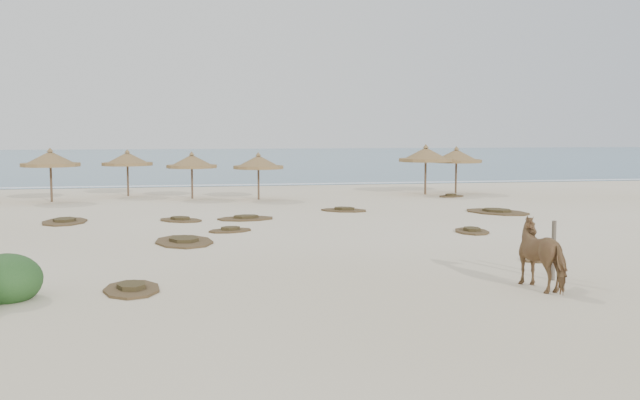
{
  "coord_description": "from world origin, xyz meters",
  "views": [
    {
      "loc": [
        -2.78,
        -19.78,
        3.4
      ],
      "look_at": [
        1.94,
        5.0,
        0.99
      ],
      "focal_mm": 40.0,
      "sensor_mm": 36.0,
      "label": 1
    }
  ],
  "objects": [
    {
      "name": "scrub_4",
      "position": [
        6.79,
        2.83,
        0.05
      ],
      "size": [
        1.34,
        1.86,
        0.16
      ],
      "rotation": [
        0.0,
        0.0,
        1.44
      ],
      "color": "brown",
      "rests_on": "ground"
    },
    {
      "name": "scrub_10",
      "position": [
        10.99,
        15.57,
        0.05
      ],
      "size": [
        1.77,
        1.47,
        0.16
      ],
      "rotation": [
        0.0,
        0.0,
        0.38
      ],
      "color": "brown",
      "rests_on": "ground"
    },
    {
      "name": "palapa_4",
      "position": [
        0.87,
        15.9,
        1.86
      ],
      "size": [
        2.81,
        2.81,
        2.39
      ],
      "rotation": [
        0.0,
        0.0,
        -0.11
      ],
      "color": "brown",
      "rests_on": "ground"
    },
    {
      "name": "scrub_11",
      "position": [
        -3.94,
        -4.25,
        0.05
      ],
      "size": [
        1.36,
        1.95,
        0.16
      ],
      "rotation": [
        0.0,
        0.0,
        1.66
      ],
      "color": "brown",
      "rests_on": "ground"
    },
    {
      "name": "fence_post_near",
      "position": [
        5.51,
        -4.92,
        0.69
      ],
      "size": [
        0.13,
        0.13,
        1.38
      ],
      "primitive_type": "cylinder",
      "rotation": [
        0.0,
        0.0,
        0.32
      ],
      "color": "brown",
      "rests_on": "ground"
    },
    {
      "name": "palapa_3",
      "position": [
        -2.41,
        17.08,
        1.87
      ],
      "size": [
        2.78,
        2.78,
        2.42
      ],
      "rotation": [
        0.0,
        0.0,
        -0.08
      ],
      "color": "brown",
      "rests_on": "ground"
    },
    {
      "name": "scrub_12",
      "position": [
        6.5,
        -2.4,
        0.05
      ],
      "size": [
        1.61,
        1.56,
        0.16
      ],
      "rotation": [
        0.0,
        0.0,
        0.72
      ],
      "color": "brown",
      "rests_on": "ground"
    },
    {
      "name": "palapa_5",
      "position": [
        10.12,
        17.19,
        2.13
      ],
      "size": [
        3.79,
        3.79,
        2.75
      ],
      "rotation": [
        0.0,
        0.0,
        -0.36
      ],
      "color": "brown",
      "rests_on": "ground"
    },
    {
      "name": "scrub_2",
      "position": [
        -1.28,
        4.57,
        0.05
      ],
      "size": [
        1.8,
        1.48,
        0.16
      ],
      "rotation": [
        0.0,
        0.0,
        0.36
      ],
      "color": "brown",
      "rests_on": "ground"
    },
    {
      "name": "foam_line",
      "position": [
        0.0,
        26.0,
        0.0
      ],
      "size": [
        70.0,
        0.6,
        0.01
      ],
      "primitive_type": "cube",
      "color": "white",
      "rests_on": "ground"
    },
    {
      "name": "scrub_13",
      "position": [
        -2.97,
        7.84,
        0.05
      ],
      "size": [
        2.19,
        2.12,
        0.16
      ],
      "rotation": [
        0.0,
        0.0,
        2.44
      ],
      "color": "brown",
      "rests_on": "ground"
    },
    {
      "name": "scrub_3",
      "position": [
        -0.47,
        7.85,
        0.05
      ],
      "size": [
        2.4,
        1.71,
        0.16
      ],
      "rotation": [
        0.0,
        0.0,
        0.12
      ],
      "color": "brown",
      "rests_on": "ground"
    },
    {
      "name": "palapa_2",
      "position": [
        -5.75,
        19.26,
        1.94
      ],
      "size": [
        2.68,
        2.68,
        2.5
      ],
      "rotation": [
        0.0,
        0.0,
        0.0
      ],
      "color": "brown",
      "rests_on": "ground"
    },
    {
      "name": "horse",
      "position": [
        4.89,
        -5.68,
        0.75
      ],
      "size": [
        1.13,
        1.9,
        1.5
      ],
      "primitive_type": "imported",
      "rotation": [
        0.0,
        0.0,
        3.33
      ],
      "color": "brown",
      "rests_on": "ground"
    },
    {
      "name": "scrub_7",
      "position": [
        3.96,
        10.04,
        0.05
      ],
      "size": [
        2.44,
        2.17,
        0.16
      ],
      "rotation": [
        0.0,
        0.0,
        2.63
      ],
      "color": "brown",
      "rests_on": "ground"
    },
    {
      "name": "ground",
      "position": [
        0.0,
        0.0,
        0.0
      ],
      "size": [
        160.0,
        160.0,
        0.0
      ],
      "primitive_type": "plane",
      "color": "beige",
      "rests_on": "ground"
    },
    {
      "name": "palapa_6",
      "position": [
        12.08,
        17.69,
        2.03
      ],
      "size": [
        3.41,
        3.41,
        2.62
      ],
      "rotation": [
        0.0,
        0.0,
        0.25
      ],
      "color": "brown",
      "rests_on": "ground"
    },
    {
      "name": "palapa_1",
      "position": [
        -9.19,
        16.69,
        2.06
      ],
      "size": [
        3.3,
        3.3,
        2.65
      ],
      "rotation": [
        0.0,
        0.0,
        0.18
      ],
      "color": "brown",
      "rests_on": "ground"
    },
    {
      "name": "ocean",
      "position": [
        0.0,
        75.0,
        0.0
      ],
      "size": [
        200.0,
        100.0,
        0.01
      ],
      "primitive_type": "cube",
      "color": "#2A5E7E",
      "rests_on": "ground"
    },
    {
      "name": "scrub_5",
      "position": [
        10.15,
        8.16,
        0.05
      ],
      "size": [
        3.14,
        3.53,
        0.16
      ],
      "rotation": [
        0.0,
        0.0,
        2.08
      ],
      "color": "brown",
      "rests_on": "ground"
    },
    {
      "name": "scrub_1",
      "position": [
        -7.26,
        8.16,
        0.05
      ],
      "size": [
        1.69,
        2.55,
        0.16
      ],
      "rotation": [
        0.0,
        0.0,
        1.55
      ],
      "color": "brown",
      "rests_on": "ground"
    },
    {
      "name": "scrub_9",
      "position": [
        -2.83,
        2.35,
        0.05
      ],
      "size": [
        2.16,
        2.94,
        0.16
      ],
      "rotation": [
        0.0,
        0.0,
        1.73
      ],
      "color": "brown",
      "rests_on": "ground"
    },
    {
      "name": "fence_post_far",
      "position": [
        5.75,
        -4.5,
        0.55
      ],
      "size": [
        0.09,
        0.09,
        1.09
      ],
      "primitive_type": "cylinder",
      "rotation": [
        0.0,
        0.0,
        0.18
      ],
      "color": "brown",
      "rests_on": "ground"
    }
  ]
}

